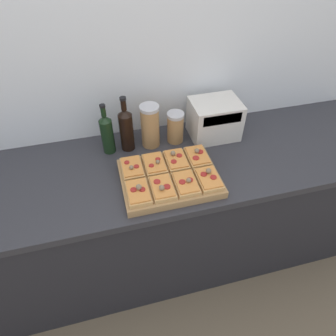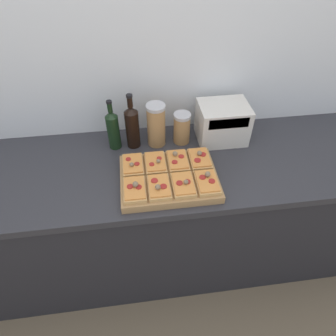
% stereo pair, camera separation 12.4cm
% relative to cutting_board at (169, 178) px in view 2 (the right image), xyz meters
% --- Properties ---
extents(ground_plane, '(12.00, 12.00, 0.00)m').
position_rel_cutting_board_xyz_m(ground_plane, '(-0.03, -0.19, -0.90)').
color(ground_plane, brown).
extents(wall_back, '(6.00, 0.06, 2.50)m').
position_rel_cutting_board_xyz_m(wall_back, '(-0.03, 0.48, 0.35)').
color(wall_back, silver).
rests_on(wall_back, ground_plane).
extents(kitchen_counter, '(2.63, 0.67, 0.88)m').
position_rel_cutting_board_xyz_m(kitchen_counter, '(-0.03, 0.13, -0.46)').
color(kitchen_counter, '#232328').
rests_on(kitchen_counter, ground_plane).
extents(cutting_board, '(0.46, 0.34, 0.04)m').
position_rel_cutting_board_xyz_m(cutting_board, '(0.00, 0.00, 0.00)').
color(cutting_board, '#A37A4C').
rests_on(cutting_board, kitchen_counter).
extents(pizza_slice_back_left, '(0.10, 0.15, 0.05)m').
position_rel_cutting_board_xyz_m(pizza_slice_back_left, '(-0.17, 0.08, 0.03)').
color(pizza_slice_back_left, tan).
rests_on(pizza_slice_back_left, cutting_board).
extents(pizza_slice_back_midleft, '(0.10, 0.15, 0.05)m').
position_rel_cutting_board_xyz_m(pizza_slice_back_midleft, '(-0.05, 0.08, 0.03)').
color(pizza_slice_back_midleft, tan).
rests_on(pizza_slice_back_midleft, cutting_board).
extents(pizza_slice_back_midright, '(0.10, 0.15, 0.05)m').
position_rel_cutting_board_xyz_m(pizza_slice_back_midright, '(0.05, 0.08, 0.03)').
color(pizza_slice_back_midright, tan).
rests_on(pizza_slice_back_midright, cutting_board).
extents(pizza_slice_back_right, '(0.10, 0.15, 0.05)m').
position_rel_cutting_board_xyz_m(pizza_slice_back_right, '(0.17, 0.08, 0.03)').
color(pizza_slice_back_right, tan).
rests_on(pizza_slice_back_right, cutting_board).
extents(pizza_slice_front_left, '(0.10, 0.15, 0.05)m').
position_rel_cutting_board_xyz_m(pizza_slice_front_left, '(-0.16, -0.08, 0.04)').
color(pizza_slice_front_left, tan).
rests_on(pizza_slice_front_left, cutting_board).
extents(pizza_slice_front_midleft, '(0.10, 0.15, 0.05)m').
position_rel_cutting_board_xyz_m(pizza_slice_front_midleft, '(-0.06, -0.08, 0.03)').
color(pizza_slice_front_midleft, tan).
rests_on(pizza_slice_front_midleft, cutting_board).
extents(pizza_slice_front_midright, '(0.10, 0.15, 0.05)m').
position_rel_cutting_board_xyz_m(pizza_slice_front_midright, '(0.06, -0.08, 0.03)').
color(pizza_slice_front_midright, tan).
rests_on(pizza_slice_front_midright, cutting_board).
extents(pizza_slice_front_right, '(0.10, 0.15, 0.05)m').
position_rel_cutting_board_xyz_m(pizza_slice_front_right, '(0.17, -0.08, 0.04)').
color(pizza_slice_front_right, tan).
rests_on(pizza_slice_front_right, cutting_board).
extents(olive_oil_bottle, '(0.07, 0.07, 0.28)m').
position_rel_cutting_board_xyz_m(olive_oil_bottle, '(-0.25, 0.30, 0.10)').
color(olive_oil_bottle, black).
rests_on(olive_oil_bottle, kitchen_counter).
extents(wine_bottle, '(0.07, 0.07, 0.31)m').
position_rel_cutting_board_xyz_m(wine_bottle, '(-0.15, 0.30, 0.11)').
color(wine_bottle, black).
rests_on(wine_bottle, kitchen_counter).
extents(grain_jar_tall, '(0.10, 0.10, 0.24)m').
position_rel_cutting_board_xyz_m(grain_jar_tall, '(-0.03, 0.30, 0.10)').
color(grain_jar_tall, '#AD7F4C').
rests_on(grain_jar_tall, kitchen_counter).
extents(grain_jar_short, '(0.09, 0.09, 0.18)m').
position_rel_cutting_board_xyz_m(grain_jar_short, '(0.11, 0.30, 0.07)').
color(grain_jar_short, '#AD7F4C').
rests_on(grain_jar_short, kitchen_counter).
extents(toaster_oven, '(0.29, 0.21, 0.21)m').
position_rel_cutting_board_xyz_m(toaster_oven, '(0.33, 0.30, 0.08)').
color(toaster_oven, beige).
rests_on(toaster_oven, kitchen_counter).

